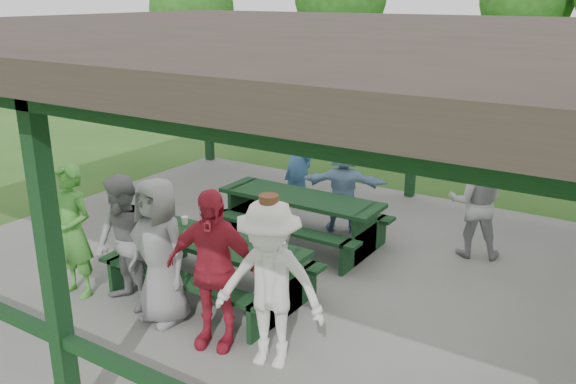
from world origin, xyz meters
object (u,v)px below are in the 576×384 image
Objects in this scene: picnic_table_far at (300,213)px; contestant_grey_left at (124,244)px; spectator_blue at (298,156)px; farm_trailer at (351,113)px; contestant_grey_mid at (159,251)px; spectator_lblue at (343,186)px; contestant_green at (73,231)px; pickup_truck at (561,119)px; contestant_white_fedora at (270,285)px; picnic_table_near at (211,259)px; spectator_grey at (476,202)px; contestant_red at (212,269)px.

contestant_grey_left is (-0.68, -2.80, 0.35)m from picnic_table_far.
farm_trailer is (-1.94, 5.82, -0.36)m from spectator_blue.
contestant_grey_mid reaches higher than farm_trailer.
spectator_lblue is at bearing 89.08° from contestant_grey_mid.
spectator_blue reaches higher than contestant_grey_mid.
pickup_truck is (3.64, 11.28, -0.11)m from contestant_green.
contestant_white_fedora is at bearing 11.02° from contestant_grey_left.
picnic_table_near is 1.53× the size of contestant_grey_left.
spectator_grey is (2.99, 3.77, -0.02)m from contestant_grey_left.
spectator_lblue is at bearing 79.80° from contestant_red.
contestant_grey_mid is at bearing 37.78° from spectator_grey.
contestant_green is at bearing 106.68° from spectator_blue.
farm_trailer is at bearing 92.95° from contestant_red.
spectator_lblue is (0.34, 2.81, 0.25)m from picnic_table_near.
contestant_grey_mid reaches higher than picnic_table_far.
picnic_table_far is 1.39× the size of spectator_blue.
pickup_truck reaches higher than farm_trailer.
picnic_table_near is 1.72m from contestant_green.
spectator_blue is at bearing 179.82° from pickup_truck.
contestant_grey_left is at bearing 32.29° from spectator_grey.
pickup_truck is at bearing -108.17° from spectator_grey.
contestant_white_fedora reaches higher than picnic_table_far.
contestant_grey_left is (-0.63, -0.80, 0.35)m from picnic_table_near.
spectator_lblue is at bearing 64.11° from contestant_green.
pickup_truck is 1.60× the size of farm_trailer.
picnic_table_far is 3.27m from contestant_green.
spectator_blue reaches higher than spectator_grey.
contestant_green is at bearing 164.51° from contestant_red.
picnic_table_far is 3.19m from contestant_white_fedora.
spectator_grey is 0.43× the size of farm_trailer.
contestant_green reaches higher than farm_trailer.
contestant_green is at bearing -147.52° from picnic_table_near.
picnic_table_far is at bearing 62.62° from contestant_green.
picnic_table_near is 1.40× the size of spectator_blue.
spectator_blue is (-0.26, 4.24, 0.08)m from contestant_grey_left.
spectator_blue is 0.48× the size of farm_trailer.
picnic_table_far is (0.05, 2.00, -0.00)m from picnic_table_near.
contestant_white_fedora reaches higher than contestant_grey_mid.
picnic_table_near is 2.00m from picnic_table_far.
farm_trailer is (-1.41, 10.16, -0.30)m from contestant_green.
spectator_grey is at bearing 63.68° from contestant_grey_left.
contestant_green reaches higher than pickup_truck.
contestant_white_fedora is at bearing 85.57° from spectator_lblue.
contestant_white_fedora is 1.25× the size of spectator_lblue.
spectator_blue reaches higher than pickup_truck.
contestant_white_fedora is at bearing 142.27° from spectator_blue.
picnic_table_near is 1.21m from contestant_red.
spectator_blue is at bearing 123.23° from picnic_table_far.
contestant_white_fedora reaches higher than picnic_table_near.
picnic_table_far is 1.38× the size of contestant_white_fedora.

